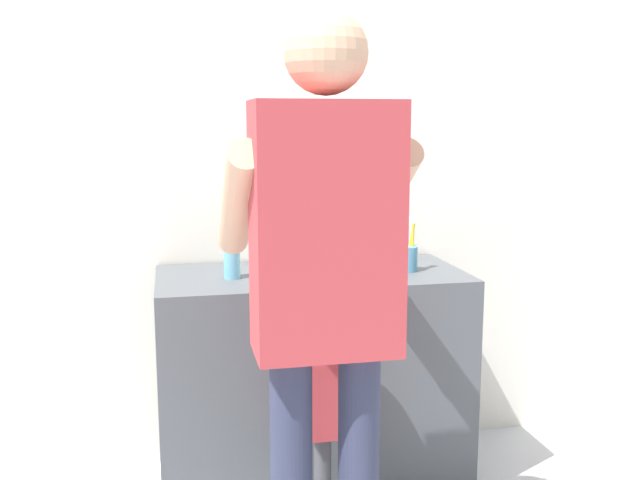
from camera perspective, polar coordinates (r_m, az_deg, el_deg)
back_wall at (r=2.91m, az=-1.96°, el=8.70°), size 4.40×0.08×2.70m
vanity_cabinet at (r=2.77m, az=-0.66°, el=-11.10°), size 1.15×0.54×0.83m
sink_basin at (r=2.62m, az=-0.59°, el=-1.55°), size 0.35×0.35×0.11m
faucet at (r=2.82m, az=-1.46°, el=-0.24°), size 0.18×0.14×0.18m
toothbrush_cup at (r=2.70m, az=7.14°, el=-1.36°), size 0.07×0.07×0.21m
soap_bottle at (r=2.57m, az=-7.12°, el=-1.62°), size 0.06×0.06×0.16m
child_toddler at (r=2.38m, az=1.30°, el=-12.78°), size 0.25×0.25×0.82m
adult_parent at (r=1.91m, az=0.35°, el=-2.17°), size 0.52×0.55×1.68m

